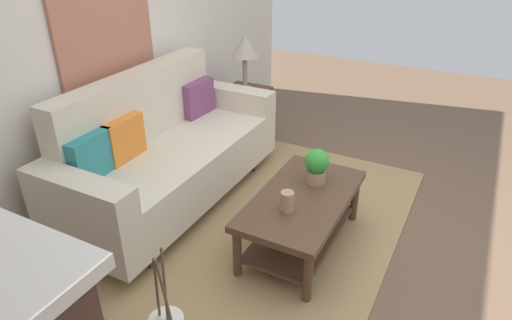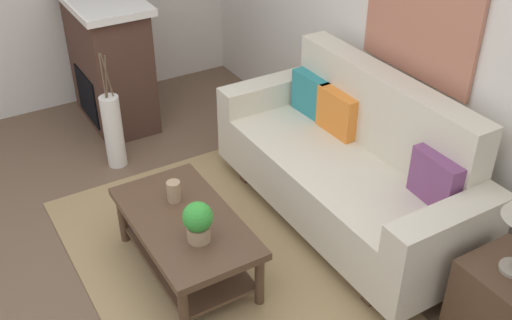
{
  "view_description": "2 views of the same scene",
  "coord_description": "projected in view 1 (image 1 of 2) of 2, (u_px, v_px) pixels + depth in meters",
  "views": [
    {
      "loc": [
        -2.64,
        -0.64,
        2.14
      ],
      "look_at": [
        -0.02,
        0.73,
        0.55
      ],
      "focal_mm": 31.54,
      "sensor_mm": 36.0,
      "label": 1
    },
    {
      "loc": [
        2.64,
        -0.84,
        2.81
      ],
      "look_at": [
        -0.3,
        0.91,
        0.58
      ],
      "focal_mm": 42.92,
      "sensor_mm": 36.0,
      "label": 2
    }
  ],
  "objects": [
    {
      "name": "ground_plane",
      "position": [
        345.0,
        246.0,
        3.33
      ],
      "size": [
        9.77,
        9.77,
        0.0
      ],
      "primitive_type": "plane",
      "color": "brown"
    },
    {
      "name": "wall_back",
      "position": [
        107.0,
        32.0,
        3.54
      ],
      "size": [
        5.77,
        0.1,
        2.7
      ],
      "primitive_type": "cube",
      "color": "silver",
      "rests_on": "ground_plane"
    },
    {
      "name": "area_rug",
      "position": [
        284.0,
        226.0,
        3.53
      ],
      "size": [
        2.71,
        1.68,
        0.01
      ],
      "primitive_type": "cube",
      "color": "#A38456",
      "rests_on": "ground_plane"
    },
    {
      "name": "couch",
      "position": [
        167.0,
        154.0,
        3.69
      ],
      "size": [
        2.12,
        0.84,
        1.08
      ],
      "color": "beige",
      "rests_on": "ground_plane"
    },
    {
      "name": "throw_pillow_teal",
      "position": [
        91.0,
        157.0,
        3.12
      ],
      "size": [
        0.37,
        0.14,
        0.32
      ],
      "primitive_type": "cube",
      "rotation": [
        0.0,
        0.0,
        0.06
      ],
      "color": "teal",
      "rests_on": "couch"
    },
    {
      "name": "throw_pillow_orange",
      "position": [
        123.0,
        139.0,
        3.37
      ],
      "size": [
        0.36,
        0.13,
        0.32
      ],
      "primitive_type": "cube",
      "rotation": [
        0.0,
        0.0,
        0.03
      ],
      "color": "orange",
      "rests_on": "couch"
    },
    {
      "name": "throw_pillow_plum",
      "position": [
        197.0,
        98.0,
        4.14
      ],
      "size": [
        0.37,
        0.14,
        0.32
      ],
      "primitive_type": "cube",
      "rotation": [
        0.0,
        0.0,
        -0.07
      ],
      "color": "#7A4270",
      "rests_on": "couch"
    },
    {
      "name": "coffee_table",
      "position": [
        302.0,
        210.0,
        3.19
      ],
      "size": [
        1.1,
        0.6,
        0.43
      ],
      "color": "#513826",
      "rests_on": "ground_plane"
    },
    {
      "name": "tabletop_vase",
      "position": [
        287.0,
        201.0,
        2.95
      ],
      "size": [
        0.09,
        0.09,
        0.14
      ],
      "primitive_type": "cylinder",
      "color": "tan",
      "rests_on": "coffee_table"
    },
    {
      "name": "potted_plant_tabletop",
      "position": [
        317.0,
        165.0,
        3.24
      ],
      "size": [
        0.18,
        0.18,
        0.26
      ],
      "color": "tan",
      "rests_on": "coffee_table"
    },
    {
      "name": "side_table",
      "position": [
        245.0,
        114.0,
        4.83
      ],
      "size": [
        0.44,
        0.44,
        0.56
      ],
      "primitive_type": "cube",
      "color": "#513826",
      "rests_on": "ground_plane"
    },
    {
      "name": "table_lamp",
      "position": [
        245.0,
        48.0,
        4.49
      ],
      "size": [
        0.28,
        0.28,
        0.57
      ],
      "color": "gray",
      "rests_on": "side_table"
    },
    {
      "name": "floor_vase_branch_a",
      "position": [
        165.0,
        285.0,
        1.86
      ],
      "size": [
        0.05,
        0.03,
        0.36
      ],
      "primitive_type": "cylinder",
      "rotation": [
        -0.05,
        0.1,
        0.0
      ],
      "color": "brown",
      "rests_on": "floor_vase"
    },
    {
      "name": "floor_vase_branch_b",
      "position": [
        157.0,
        288.0,
        1.84
      ],
      "size": [
        0.04,
        0.05,
        0.36
      ],
      "primitive_type": "cylinder",
      "rotation": [
        0.12,
        -0.09,
        0.0
      ],
      "color": "brown",
      "rests_on": "floor_vase"
    },
    {
      "name": "floor_vase_branch_c",
      "position": [
        164.0,
        291.0,
        1.83
      ],
      "size": [
        0.05,
        0.02,
        0.36
      ],
      "primitive_type": "cylinder",
      "rotation": [
        -0.02,
        -0.11,
        0.0
      ],
      "color": "brown",
      "rests_on": "floor_vase"
    },
    {
      "name": "framed_painting",
      "position": [
        103.0,
        12.0,
        3.37
      ],
      "size": [
        0.99,
        0.03,
        0.97
      ],
      "primitive_type": "cube",
      "color": "#B77056"
    }
  ]
}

